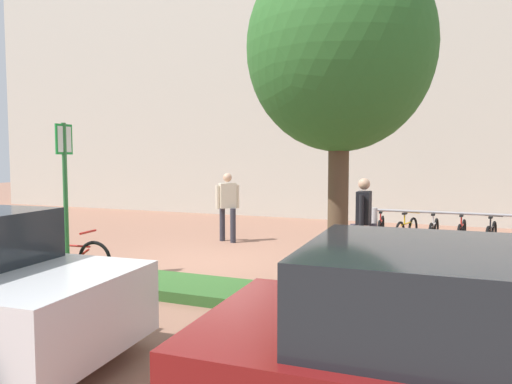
# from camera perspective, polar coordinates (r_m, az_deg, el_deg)

# --- Properties ---
(ground_plane) EXTENTS (60.00, 60.00, 0.00)m
(ground_plane) POSITION_cam_1_polar(r_m,az_deg,el_deg) (9.65, -5.84, -8.47)
(ground_plane) COLOR #936651
(building_facade) EXTENTS (28.00, 1.20, 10.00)m
(building_facade) POSITION_cam_1_polar(r_m,az_deg,el_deg) (17.17, 7.04, 13.84)
(building_facade) COLOR beige
(building_facade) RESTS_ON ground
(planter_strip) EXTENTS (7.00, 1.10, 0.16)m
(planter_strip) POSITION_cam_1_polar(r_m,az_deg,el_deg) (8.47, -17.25, -9.88)
(planter_strip) COLOR #336028
(planter_strip) RESTS_ON ground
(tree_sidewalk) EXTENTS (2.51, 2.51, 4.95)m
(tree_sidewalk) POSITION_cam_1_polar(r_m,az_deg,el_deg) (6.73, 10.05, 16.40)
(tree_sidewalk) COLOR brown
(tree_sidewalk) RESTS_ON ground
(parking_sign_post) EXTENTS (0.08, 0.36, 2.70)m
(parking_sign_post) POSITION_cam_1_polar(r_m,az_deg,el_deg) (8.82, -21.95, 1.55)
(parking_sign_post) COLOR #2D7238
(parking_sign_post) RESTS_ON ground
(bike_at_sign) EXTENTS (1.68, 0.42, 0.86)m
(bike_at_sign) POSITION_cam_1_polar(r_m,az_deg,el_deg) (9.12, -21.40, -7.24)
(bike_at_sign) COLOR black
(bike_at_sign) RESTS_ON ground
(bike_rack_cluster) EXTENTS (3.76, 1.61, 0.83)m
(bike_rack_cluster) POSITION_cam_1_polar(r_m,az_deg,el_deg) (12.16, 22.01, -4.47)
(bike_rack_cluster) COLOR #99999E
(bike_rack_cluster) RESTS_ON ground
(bollard_steel) EXTENTS (0.16, 0.16, 0.90)m
(bollard_steel) POSITION_cam_1_polar(r_m,az_deg,el_deg) (11.78, 13.97, -4.04)
(bollard_steel) COLOR #ADADB2
(bollard_steel) RESTS_ON ground
(person_suited_navy) EXTENTS (0.47, 0.61, 1.72)m
(person_suited_navy) POSITION_cam_1_polar(r_m,az_deg,el_deg) (9.21, 12.80, -2.95)
(person_suited_navy) COLOR #383342
(person_suited_navy) RESTS_ON ground
(person_shirt_blue) EXTENTS (0.50, 0.45, 1.72)m
(person_shirt_blue) POSITION_cam_1_polar(r_m,az_deg,el_deg) (11.85, -3.44, -1.28)
(person_shirt_blue) COLOR #2D2D38
(person_shirt_blue) RESTS_ON ground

